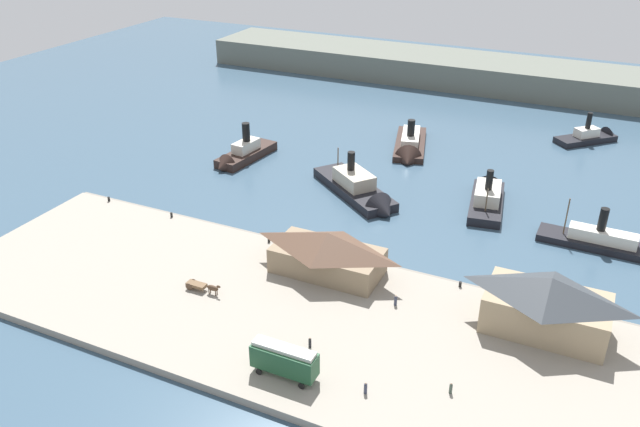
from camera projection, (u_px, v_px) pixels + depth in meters
name	position (u px, v px, depth m)	size (l,w,h in m)	color
ground_plane	(341.00, 248.00, 112.52)	(320.00, 320.00, 0.00)	#385166
quay_promenade	(281.00, 313.00, 94.59)	(110.00, 36.00, 1.20)	gray
seawall_edge	(332.00, 255.00, 109.40)	(110.00, 0.80, 1.00)	slate
ferry_shed_west_terminal	(327.00, 252.00, 101.77)	(17.62, 9.03, 7.17)	#847056
ferry_shed_customs_shed	(547.00, 304.00, 88.26)	(16.78, 9.85, 8.48)	#998466
street_tram	(284.00, 359.00, 80.63)	(8.66, 2.77, 4.53)	#1E4C2D
horse_cart	(202.00, 286.00, 98.13)	(6.00, 1.45, 1.87)	brown
pedestrian_walking_west	(396.00, 300.00, 94.93)	(0.44, 0.44, 1.79)	#33384C
pedestrian_walking_east	(310.00, 343.00, 86.46)	(0.39, 0.39, 1.59)	#232328
pedestrian_standing_center	(366.00, 388.00, 78.63)	(0.42, 0.42, 1.70)	#33384C
pedestrian_near_west_shed	(451.00, 388.00, 78.68)	(0.40, 0.40, 1.61)	#3D4C42
mooring_post_center_west	(109.00, 199.00, 125.84)	(0.44, 0.44, 0.90)	black
mooring_post_center_east	(269.00, 240.00, 111.65)	(0.44, 0.44, 0.90)	black
mooring_post_east	(460.00, 284.00, 99.39)	(0.44, 0.44, 0.90)	black
mooring_post_west	(171.00, 215.00, 119.95)	(0.44, 0.44, 0.90)	black
ferry_mid_harbor	(410.00, 147.00, 151.28)	(12.28, 23.77, 9.76)	black
ferry_near_quay	(361.00, 192.00, 128.99)	(23.86, 20.49, 10.74)	black
ferry_outer_harbor	(593.00, 137.00, 157.83)	(15.19, 15.18, 9.06)	black
ferry_departing_north	(241.00, 155.00, 146.23)	(7.38, 18.80, 9.99)	black
ferry_approaching_west	(620.00, 246.00, 110.80)	(23.35, 5.85, 9.90)	black
ferry_approaching_east	(487.00, 195.00, 127.47)	(8.76, 20.20, 10.12)	black
far_headland	(483.00, 73.00, 198.94)	(180.00, 24.00, 8.00)	#60665B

